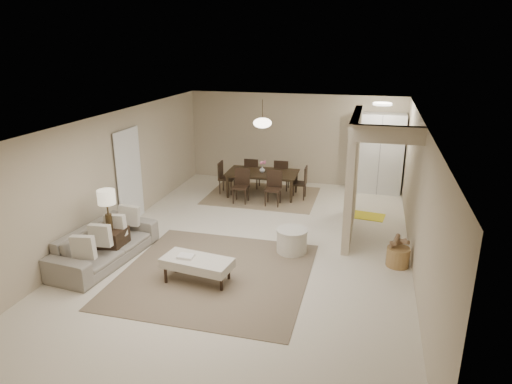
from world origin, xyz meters
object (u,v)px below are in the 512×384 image
(side_table, at_px, (111,244))
(round_pouf, at_px, (292,241))
(pantry_cabinet, at_px, (380,154))
(dining_table, at_px, (262,184))
(wicker_basket, at_px, (398,257))
(ottoman_bench, at_px, (197,263))
(sofa, at_px, (105,244))

(side_table, relative_size, round_pouf, 0.95)
(pantry_cabinet, bearing_deg, dining_table, -158.61)
(wicker_basket, bearing_deg, ottoman_bench, -156.35)
(ottoman_bench, xyz_separation_m, round_pouf, (1.33, 1.51, -0.10))
(round_pouf, bearing_deg, wicker_basket, -2.05)
(side_table, bearing_deg, pantry_cabinet, 48.28)
(wicker_basket, bearing_deg, sofa, -167.66)
(wicker_basket, relative_size, dining_table, 0.22)
(round_pouf, bearing_deg, sofa, -159.64)
(side_table, distance_m, dining_table, 4.58)
(ottoman_bench, height_order, dining_table, dining_table)
(sofa, bearing_deg, ottoman_bench, -92.99)
(ottoman_bench, relative_size, dining_table, 0.68)
(ottoman_bench, xyz_separation_m, wicker_basket, (3.28, 1.44, -0.16))
(pantry_cabinet, distance_m, wicker_basket, 4.43)
(ottoman_bench, height_order, wicker_basket, ottoman_bench)
(dining_table, bearing_deg, ottoman_bench, -91.21)
(pantry_cabinet, height_order, round_pouf, pantry_cabinet)
(ottoman_bench, bearing_deg, sofa, 178.87)
(pantry_cabinet, relative_size, side_table, 3.67)
(ottoman_bench, bearing_deg, pantry_cabinet, 71.17)
(side_table, height_order, dining_table, dining_table)
(sofa, distance_m, ottoman_bench, 1.94)
(pantry_cabinet, distance_m, side_table, 7.18)
(sofa, xyz_separation_m, round_pouf, (3.25, 1.21, -0.09))
(sofa, distance_m, side_table, 0.14)
(pantry_cabinet, bearing_deg, ottoman_bench, -116.59)
(sofa, bearing_deg, pantry_cabinet, -35.44)
(pantry_cabinet, bearing_deg, sofa, -131.33)
(round_pouf, height_order, wicker_basket, round_pouf)
(ottoman_bench, relative_size, side_table, 2.16)
(sofa, bearing_deg, dining_table, -17.85)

